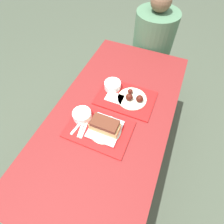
# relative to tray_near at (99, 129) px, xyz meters

# --- Properties ---
(ground_plane) EXTENTS (12.00, 12.00, 0.00)m
(ground_plane) POSITION_rel_tray_near_xyz_m (0.03, 0.15, -0.78)
(ground_plane) COLOR #424C3D
(picnic_table) EXTENTS (0.80, 1.58, 0.78)m
(picnic_table) POSITION_rel_tray_near_xyz_m (0.03, 0.15, -0.11)
(picnic_table) COLOR maroon
(picnic_table) RESTS_ON ground_plane
(picnic_bench_far) EXTENTS (0.76, 0.28, 0.46)m
(picnic_bench_far) POSITION_rel_tray_near_xyz_m (0.03, 1.16, -0.40)
(picnic_bench_far) COLOR maroon
(picnic_bench_far) RESTS_ON ground_plane
(tray_near) EXTENTS (0.41, 0.28, 0.01)m
(tray_near) POSITION_rel_tray_near_xyz_m (0.00, 0.00, 0.00)
(tray_near) COLOR red
(tray_near) RESTS_ON picnic_table
(tray_far) EXTENTS (0.41, 0.28, 0.01)m
(tray_far) POSITION_rel_tray_near_xyz_m (0.07, 0.31, 0.00)
(tray_far) COLOR red
(tray_far) RESTS_ON picnic_table
(bowl_coleslaw_near) EXTENTS (0.12, 0.12, 0.05)m
(bowl_coleslaw_near) POSITION_rel_tray_near_xyz_m (-0.14, 0.04, 0.04)
(bowl_coleslaw_near) COLOR white
(bowl_coleslaw_near) RESTS_ON tray_near
(brisket_sandwich_plate) EXTENTS (0.21, 0.21, 0.10)m
(brisket_sandwich_plate) POSITION_rel_tray_near_xyz_m (0.04, 0.01, 0.05)
(brisket_sandwich_plate) COLOR beige
(brisket_sandwich_plate) RESTS_ON tray_near
(plastic_fork_near) EXTENTS (0.05, 0.17, 0.00)m
(plastic_fork_near) POSITION_rel_tray_near_xyz_m (-0.11, -0.02, 0.01)
(plastic_fork_near) COLOR white
(plastic_fork_near) RESTS_ON tray_near
(plastic_knife_near) EXTENTS (0.04, 0.17, 0.00)m
(plastic_knife_near) POSITION_rel_tray_near_xyz_m (-0.09, -0.02, 0.01)
(plastic_knife_near) COLOR white
(plastic_knife_near) RESTS_ON tray_near
(plastic_spoon_near) EXTENTS (0.04, 0.17, 0.00)m
(plastic_spoon_near) POSITION_rel_tray_near_xyz_m (-0.13, -0.02, 0.01)
(plastic_spoon_near) COLOR white
(plastic_spoon_near) RESTS_ON tray_near
(condiment_packet) EXTENTS (0.04, 0.03, 0.01)m
(condiment_packet) POSITION_rel_tray_near_xyz_m (0.03, 0.06, 0.01)
(condiment_packet) COLOR teal
(condiment_packet) RESTS_ON tray_near
(bowl_coleslaw_far) EXTENTS (0.12, 0.12, 0.05)m
(bowl_coleslaw_far) POSITION_rel_tray_near_xyz_m (-0.06, 0.36, 0.04)
(bowl_coleslaw_far) COLOR white
(bowl_coleslaw_far) RESTS_ON tray_far
(wings_plate_far) EXTENTS (0.21, 0.21, 0.06)m
(wings_plate_far) POSITION_rel_tray_near_xyz_m (0.12, 0.31, 0.02)
(wings_plate_far) COLOR beige
(wings_plate_far) RESTS_ON tray_far
(napkin_far) EXTENTS (0.13, 0.09, 0.01)m
(napkin_far) POSITION_rel_tray_near_xyz_m (-0.00, 0.27, 0.01)
(napkin_far) COLOR white
(napkin_far) RESTS_ON tray_far
(person_seated_across) EXTENTS (0.40, 0.40, 0.74)m
(person_seated_across) POSITION_rel_tray_near_xyz_m (0.06, 1.16, -0.02)
(person_seated_across) COLOR #477051
(person_seated_across) RESTS_ON picnic_bench_far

